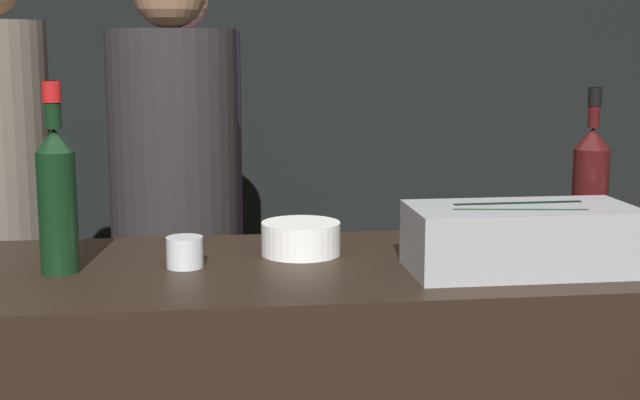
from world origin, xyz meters
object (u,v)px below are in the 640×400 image
Objects in this scene: ice_bin_with_bottles at (520,236)px; bowl_white at (301,237)px; red_wine_bottle_burgundy at (57,193)px; person_blond_tee at (183,197)px; red_wine_bottle_black_foil at (591,181)px; person_in_hoodie at (176,226)px; candle_votive at (185,252)px.

ice_bin_with_bottles is 2.61× the size of bowl_white.
ice_bin_with_bottles is at bearing -6.70° from red_wine_bottle_burgundy.
person_blond_tee is (-0.67, 1.58, -0.17)m from ice_bin_with_bottles.
red_wine_bottle_black_foil is 1.64m from person_blond_tee.
red_wine_bottle_black_foil is 0.94× the size of red_wine_bottle_burgundy.
red_wine_bottle_black_foil is 0.19× the size of person_blond_tee.
person_in_hoodie is (-0.91, 0.80, -0.23)m from red_wine_bottle_black_foil.
person_blond_tee reaches higher than candle_votive.
red_wine_bottle_black_foil is 1.23m from person_in_hoodie.
red_wine_bottle_black_foil reaches higher than ice_bin_with_bottles.
bowl_white is 1.42m from person_blond_tee.
ice_bin_with_bottles reaches higher than bowl_white.
ice_bin_with_bottles is 5.94× the size of candle_votive.
red_wine_bottle_burgundy reaches higher than red_wine_bottle_black_foil.
person_in_hoodie is (-0.68, 1.03, -0.17)m from ice_bin_with_bottles.
candle_votive is at bearing 31.83° from person_in_hoodie.
candle_votive is 1.48m from person_blond_tee.
ice_bin_with_bottles is at bearing 62.21° from person_in_hoodie.
person_blond_tee is at bearing 101.00° from bowl_white.
candle_votive is 0.93m from person_in_hoodie.
person_blond_tee reaches higher than red_wine_bottle_black_foil.
red_wine_bottle_burgundy is (-0.86, 0.10, 0.08)m from ice_bin_with_bottles.
bowl_white is 0.09× the size of person_blond_tee.
bowl_white is 0.25m from candle_votive.
bowl_white is 0.09× the size of person_in_hoodie.
person_blond_tee is (0.19, 1.48, -0.26)m from red_wine_bottle_burgundy.
candle_votive is at bearing 170.26° from ice_bin_with_bottles.
ice_bin_with_bottles is 0.24× the size of person_blond_tee.
bowl_white is 2.28× the size of candle_votive.
person_blond_tee is at bearing 123.70° from red_wine_bottle_black_foil.
ice_bin_with_bottles is at bearing -136.10° from red_wine_bottle_black_foil.
candle_votive is at bearing 1.71° from red_wine_bottle_burgundy.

